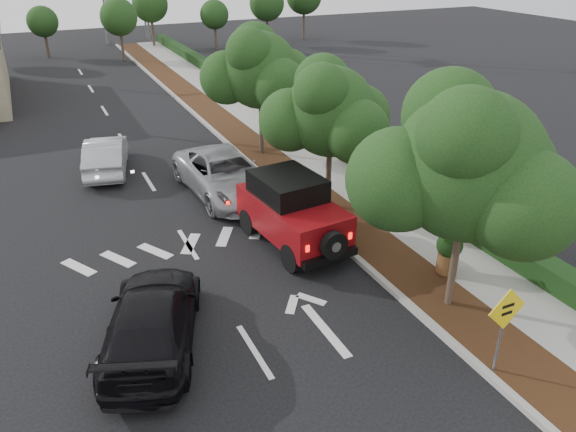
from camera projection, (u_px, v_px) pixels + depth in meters
ground at (255, 351)px, 13.94m from camera, size 120.00×120.00×0.00m
curb at (250, 163)px, 25.40m from camera, size 0.20×70.00×0.15m
planting_strip at (270, 160)px, 25.78m from camera, size 1.80×70.00×0.12m
sidewalk at (307, 154)px, 26.50m from camera, size 2.00×70.00×0.12m
hedge at (333, 143)px, 26.88m from camera, size 0.80×70.00×0.80m
transmission_tower at (129, 43)px, 55.21m from camera, size 7.00×4.00×28.00m
street_tree_near at (447, 306)px, 15.65m from camera, size 3.80×3.80×5.92m
street_tree_mid at (327, 208)px, 21.34m from camera, size 3.20×3.20×5.32m
street_tree_far at (262, 155)px, 26.62m from camera, size 3.40×3.40×5.62m
red_jeep at (289, 209)px, 18.47m from camera, size 2.46×4.75×2.36m
silver_suv_ahead at (225, 175)px, 22.18m from camera, size 3.07×6.07×1.65m
black_suv_oncoming at (152, 320)px, 13.84m from camera, size 3.80×5.65×1.52m
silver_sedan_oncoming at (106, 155)px, 24.41m from camera, size 2.57×4.86×1.52m
speed_hump_sign at (504, 319)px, 12.51m from camera, size 1.07×0.09×2.28m
terracotta_planter at (449, 249)px, 16.69m from camera, size 0.79×0.79×1.37m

